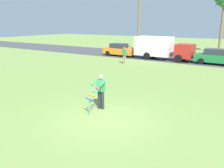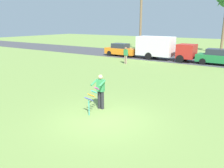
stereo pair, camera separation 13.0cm
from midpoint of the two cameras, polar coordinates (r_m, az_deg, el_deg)
ground_plane at (r=10.38m, az=-1.86°, el=-8.72°), size 120.00×120.00×0.00m
road_strip at (r=28.72m, az=22.39°, el=5.44°), size 120.00×8.00×0.01m
person_kite_flyer at (r=11.31m, az=-2.54°, el=-1.59°), size 0.61×0.71×1.73m
kite_held at (r=10.65m, az=-4.75°, el=-3.14°), size 0.53×0.69×1.26m
parked_car_orange at (r=30.05m, az=2.37°, el=8.39°), size 4.25×1.94×1.60m
parked_truck_red_cab at (r=27.52m, az=12.33°, el=8.81°), size 6.75×2.23×2.62m
parked_car_green at (r=26.00m, az=24.80°, el=6.03°), size 4.24×1.91×1.60m
person_walker_near at (r=24.14m, az=3.55°, el=7.17°), size 0.56×0.27×1.73m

